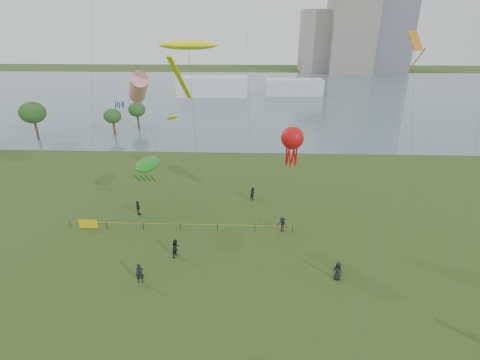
{
  "coord_description": "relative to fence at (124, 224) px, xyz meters",
  "views": [
    {
      "loc": [
        1.06,
        -17.21,
        19.91
      ],
      "look_at": [
        0.0,
        10.0,
        8.0
      ],
      "focal_mm": 26.0,
      "sensor_mm": 36.0,
      "label": 1
    }
  ],
  "objects": [
    {
      "name": "spectator_a",
      "position": [
        6.69,
        -4.62,
        0.36
      ],
      "size": [
        0.99,
        1.1,
        1.84
      ],
      "primitive_type": "imported",
      "rotation": [
        0.0,
        0.0,
        1.16
      ],
      "color": "black",
      "rests_on": "ground_plane"
    },
    {
      "name": "ground_plane",
      "position": [
        12.72,
        -14.57,
        -0.55
      ],
      "size": [
        400.0,
        400.0,
        0.0
      ],
      "primitive_type": "plane",
      "color": "#243A12"
    },
    {
      "name": "spectator_f",
      "position": [
        4.4,
        -8.43,
        0.37
      ],
      "size": [
        0.78,
        0.63,
        1.84
      ],
      "primitive_type": "imported",
      "rotation": [
        0.0,
        0.0,
        0.32
      ],
      "color": "black",
      "rests_on": "ground_plane"
    },
    {
      "name": "kite_octopus",
      "position": [
        17.72,
        1.91,
        9.24
      ],
      "size": [
        2.51,
        4.31,
        11.01
      ],
      "rotation": [
        0.0,
        0.0,
        -0.36
      ],
      "color": "#3F3F42"
    },
    {
      "name": "spectator_d",
      "position": [
        21.21,
        -7.35,
        0.29
      ],
      "size": [
        0.99,
        0.91,
        1.7
      ],
      "primitive_type": "imported",
      "rotation": [
        0.0,
        0.0,
        -0.59
      ],
      "color": "black",
      "rests_on": "ground_plane"
    },
    {
      "name": "kite_delta",
      "position": [
        23.99,
        -7.74,
        17.52
      ],
      "size": [
        4.67,
        10.29,
        19.8
      ],
      "rotation": [
        0.0,
        0.0,
        0.11
      ],
      "color": "#3F3F42"
    },
    {
      "name": "kite_creature",
      "position": [
        2.2,
        3.57,
        5.61
      ],
      "size": [
        5.21,
        5.22,
        6.63
      ],
      "rotation": [
        0.0,
        0.0,
        -0.01
      ],
      "color": "#3F3F42"
    },
    {
      "name": "pavilion_right",
      "position": [
        26.72,
        83.43,
        1.95
      ],
      "size": [
        18.0,
        7.0,
        5.0
      ],
      "primitive_type": "cube",
      "color": "silver",
      "rests_on": "ground_plane"
    },
    {
      "name": "spectator_g",
      "position": [
        13.89,
        7.51,
        0.28
      ],
      "size": [
        1.0,
        1.03,
        1.68
      ],
      "primitive_type": "imported",
      "rotation": [
        0.0,
        0.0,
        0.91
      ],
      "color": "black",
      "rests_on": "ground_plane"
    },
    {
      "name": "kite_stingray",
      "position": [
        8.0,
        0.32,
        17.97
      ],
      "size": [
        5.16,
        10.09,
        19.0
      ],
      "rotation": [
        0.0,
        0.0,
        -0.38
      ],
      "color": "#3F3F42"
    },
    {
      "name": "pavilion_left",
      "position": [
        0.72,
        80.43,
        2.45
      ],
      "size": [
        22.0,
        8.0,
        6.0
      ],
      "primitive_type": "cube",
      "color": "white",
      "rests_on": "ground_plane"
    },
    {
      "name": "trees",
      "position": [
        -25.27,
        32.19,
        4.3
      ],
      "size": [
        27.44,
        17.92,
        7.37
      ],
      "color": "#3C2C1B",
      "rests_on": "ground_plane"
    },
    {
      "name": "lake",
      "position": [
        12.72,
        85.43,
        -0.53
      ],
      "size": [
        400.0,
        120.0,
        0.08
      ],
      "primitive_type": "cube",
      "color": "slate",
      "rests_on": "ground_plane"
    },
    {
      "name": "building_mid",
      "position": [
        58.72,
        147.43,
        18.45
      ],
      "size": [
        20.0,
        20.0,
        38.0
      ],
      "primitive_type": "cube",
      "color": "gray",
      "rests_on": "ground_plane"
    },
    {
      "name": "kite_windsock",
      "position": [
        1.49,
        5.48,
        13.58
      ],
      "size": [
        6.24,
        5.56,
        16.06
      ],
      "rotation": [
        0.0,
        0.0,
        -0.3
      ],
      "color": "#3F3F42"
    },
    {
      "name": "fence",
      "position": [
        0.0,
        0.0,
        0.0
      ],
      "size": [
        24.07,
        0.07,
        1.05
      ],
      "color": "black",
      "rests_on": "ground_plane"
    },
    {
      "name": "building_low",
      "position": [
        44.72,
        153.43,
        13.45
      ],
      "size": [
        16.0,
        18.0,
        28.0
      ],
      "primitive_type": "cube",
      "color": "gray",
      "rests_on": "ground_plane"
    },
    {
      "name": "spectator_b",
      "position": [
        17.03,
        0.18,
        0.29
      ],
      "size": [
        1.25,
        1.02,
        1.69
      ],
      "primitive_type": "imported",
      "rotation": [
        0.0,
        0.0,
        -0.42
      ],
      "color": "black",
      "rests_on": "ground_plane"
    },
    {
      "name": "spectator_c",
      "position": [
        0.62,
        3.17,
        0.32
      ],
      "size": [
        0.61,
        1.08,
        1.74
      ],
      "primitive_type": "imported",
      "rotation": [
        0.0,
        0.0,
        1.76
      ],
      "color": "black",
      "rests_on": "ground_plane"
    }
  ]
}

